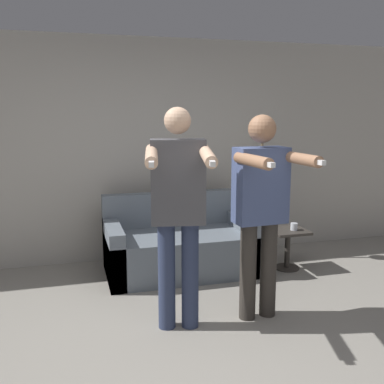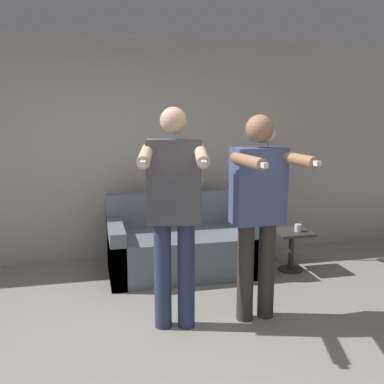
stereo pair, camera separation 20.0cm
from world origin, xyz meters
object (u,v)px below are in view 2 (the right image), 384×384
at_px(couch, 182,247).
at_px(person_right, 259,204).
at_px(floor_lamp, 267,166).
at_px(side_table, 292,242).
at_px(cup, 298,228).
at_px(person_left, 174,205).
at_px(cat, 189,184).

relative_size(couch, person_right, 0.93).
relative_size(floor_lamp, side_table, 3.52).
distance_m(side_table, cup, 0.18).
bearing_deg(floor_lamp, person_right, -114.47).
height_order(couch, side_table, couch).
height_order(person_left, person_right, person_left).
height_order(person_left, cat, person_left).
bearing_deg(person_right, cat, 94.56).
bearing_deg(person_right, floor_lamp, 61.88).
relative_size(person_left, side_table, 3.94).
distance_m(floor_lamp, cup, 0.82).
bearing_deg(cat, side_table, -28.69).
bearing_deg(person_left, couch, 86.32).
relative_size(person_right, side_table, 3.81).
xyz_separation_m(couch, person_left, (-0.33, -1.29, 0.76)).
distance_m(couch, side_table, 1.22).
bearing_deg(floor_lamp, cup, -68.51).
distance_m(person_right, floor_lamp, 1.64).
distance_m(floor_lamp, side_table, 0.93).
xyz_separation_m(person_right, cat, (-0.23, 1.62, -0.08)).
xyz_separation_m(person_left, cat, (0.48, 1.62, -0.11)).
distance_m(person_right, cup, 1.42).
xyz_separation_m(couch, person_right, (0.38, -1.29, 0.73)).
xyz_separation_m(couch, cat, (0.15, 0.33, 0.65)).
xyz_separation_m(person_left, floor_lamp, (1.39, 1.49, 0.09)).
xyz_separation_m(person_left, person_right, (0.71, -0.00, -0.03)).
bearing_deg(person_left, side_table, 45.12).
bearing_deg(cup, side_table, 141.58).
relative_size(cat, side_table, 1.05).
relative_size(person_right, cup, 21.64).
bearing_deg(person_left, cat, 84.36).
relative_size(person_left, cup, 22.37).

